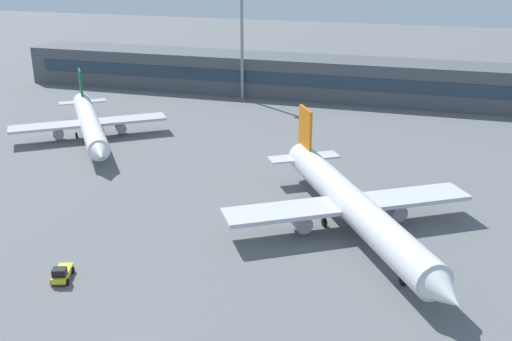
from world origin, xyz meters
TOP-DOWN VIEW (x-y plane):
  - ground_plane at (0.00, 40.00)m, footprint 400.00×400.00m
  - terminal_building at (0.00, 98.83)m, footprint 151.75×12.13m
  - airplane_near at (14.48, 30.30)m, footprint 29.64×40.58m
  - airplane_mid at (-36.72, 54.64)m, footprint 27.02×34.24m
  - baggage_tug_yellow at (-13.50, 9.88)m, footprint 2.73×3.89m
  - floodlight_tower_west at (-19.53, 91.80)m, footprint 3.20×0.80m

SIDE VIEW (x-z plane):
  - ground_plane at x=0.00m, z-range 0.00..0.00m
  - baggage_tug_yellow at x=-13.50m, z-range -0.08..1.67m
  - airplane_mid at x=-36.72m, z-range -1.94..8.01m
  - airplane_near at x=14.48m, z-range -2.21..9.12m
  - terminal_building at x=0.00m, z-range 0.00..9.00m
  - floodlight_tower_west at x=-19.53m, z-range 2.01..27.26m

